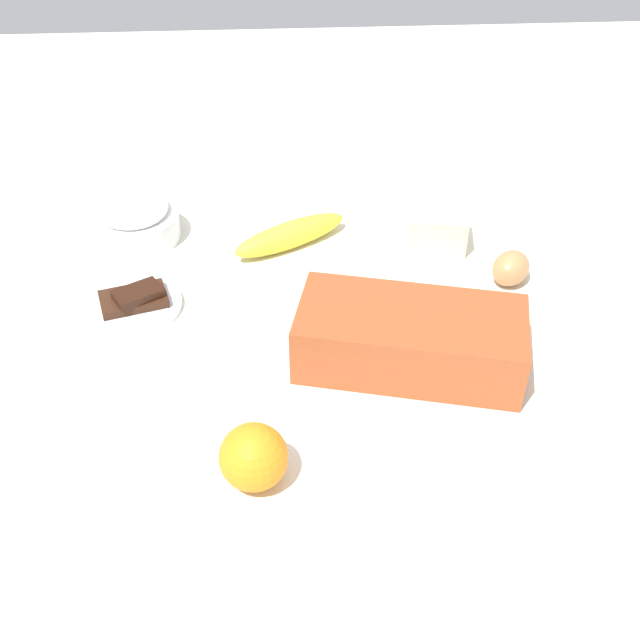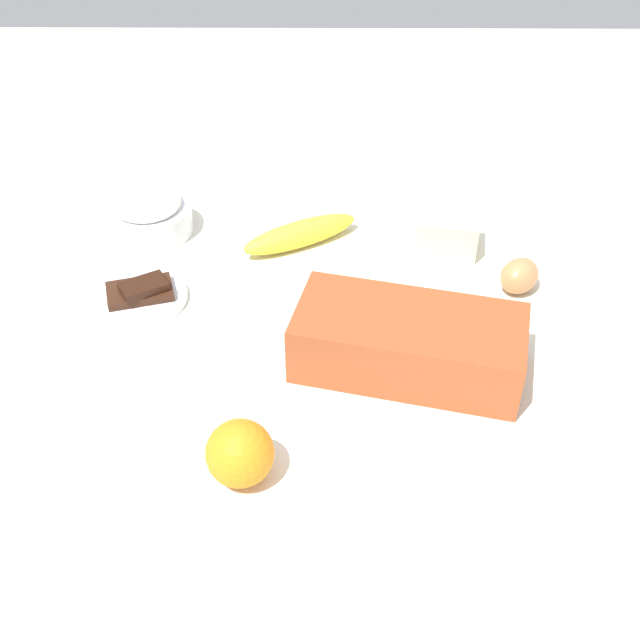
{
  "view_description": "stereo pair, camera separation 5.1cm",
  "coord_description": "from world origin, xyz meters",
  "px_view_note": "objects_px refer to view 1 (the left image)",
  "views": [
    {
      "loc": [
        -0.05,
        -0.77,
        0.67
      ],
      "look_at": [
        0.0,
        0.0,
        0.04
      ],
      "focal_mm": 43.61,
      "sensor_mm": 36.0,
      "label": 1
    },
    {
      "loc": [
        0.01,
        -0.77,
        0.67
      ],
      "look_at": [
        0.0,
        0.0,
        0.04
      ],
      "focal_mm": 43.61,
      "sensor_mm": 36.0,
      "label": 2
    }
  ],
  "objects_px": {
    "loaf_pan": "(410,338)",
    "egg_near_butter": "(511,268)",
    "flour_bowl": "(135,220)",
    "orange_fruit": "(254,457)",
    "butter_block": "(436,230)",
    "chocolate_plate": "(135,303)",
    "banana": "(290,235)"
  },
  "relations": [
    {
      "from": "loaf_pan",
      "to": "egg_near_butter",
      "type": "height_order",
      "value": "loaf_pan"
    },
    {
      "from": "flour_bowl",
      "to": "orange_fruit",
      "type": "xyz_separation_m",
      "value": [
        0.19,
        -0.49,
        0.0
      ]
    },
    {
      "from": "butter_block",
      "to": "egg_near_butter",
      "type": "distance_m",
      "value": 0.13
    },
    {
      "from": "loaf_pan",
      "to": "chocolate_plate",
      "type": "xyz_separation_m",
      "value": [
        -0.36,
        0.13,
        -0.03
      ]
    },
    {
      "from": "flour_bowl",
      "to": "banana",
      "type": "distance_m",
      "value": 0.24
    },
    {
      "from": "butter_block",
      "to": "egg_near_butter",
      "type": "relative_size",
      "value": 1.44
    },
    {
      "from": "orange_fruit",
      "to": "chocolate_plate",
      "type": "xyz_separation_m",
      "value": [
        -0.17,
        0.31,
        -0.03
      ]
    },
    {
      "from": "butter_block",
      "to": "loaf_pan",
      "type": "bearing_deg",
      "value": -107.1
    },
    {
      "from": "orange_fruit",
      "to": "egg_near_butter",
      "type": "bearing_deg",
      "value": 42.95
    },
    {
      "from": "egg_near_butter",
      "to": "loaf_pan",
      "type": "bearing_deg",
      "value": -136.48
    },
    {
      "from": "chocolate_plate",
      "to": "butter_block",
      "type": "bearing_deg",
      "value": 16.07
    },
    {
      "from": "loaf_pan",
      "to": "orange_fruit",
      "type": "height_order",
      "value": "loaf_pan"
    },
    {
      "from": "banana",
      "to": "butter_block",
      "type": "distance_m",
      "value": 0.22
    },
    {
      "from": "butter_block",
      "to": "egg_near_butter",
      "type": "height_order",
      "value": "butter_block"
    },
    {
      "from": "banana",
      "to": "butter_block",
      "type": "bearing_deg",
      "value": -3.82
    },
    {
      "from": "orange_fruit",
      "to": "banana",
      "type": "bearing_deg",
      "value": 83.4
    },
    {
      "from": "orange_fruit",
      "to": "butter_block",
      "type": "distance_m",
      "value": 0.52
    },
    {
      "from": "flour_bowl",
      "to": "banana",
      "type": "bearing_deg",
      "value": -8.75
    },
    {
      "from": "loaf_pan",
      "to": "orange_fruit",
      "type": "bearing_deg",
      "value": -123.99
    },
    {
      "from": "banana",
      "to": "orange_fruit",
      "type": "bearing_deg",
      "value": -96.6
    },
    {
      "from": "loaf_pan",
      "to": "flour_bowl",
      "type": "xyz_separation_m",
      "value": [
        -0.38,
        0.31,
        -0.01
      ]
    },
    {
      "from": "banana",
      "to": "egg_near_butter",
      "type": "relative_size",
      "value": 3.04
    },
    {
      "from": "loaf_pan",
      "to": "egg_near_butter",
      "type": "xyz_separation_m",
      "value": [
        0.17,
        0.16,
        -0.02
      ]
    },
    {
      "from": "flour_bowl",
      "to": "chocolate_plate",
      "type": "relative_size",
      "value": 1.03
    },
    {
      "from": "flour_bowl",
      "to": "butter_block",
      "type": "height_order",
      "value": "flour_bowl"
    },
    {
      "from": "loaf_pan",
      "to": "banana",
      "type": "height_order",
      "value": "loaf_pan"
    },
    {
      "from": "loaf_pan",
      "to": "flour_bowl",
      "type": "distance_m",
      "value": 0.49
    },
    {
      "from": "loaf_pan",
      "to": "egg_near_butter",
      "type": "distance_m",
      "value": 0.24
    },
    {
      "from": "loaf_pan",
      "to": "flour_bowl",
      "type": "bearing_deg",
      "value": 154.17
    },
    {
      "from": "flour_bowl",
      "to": "egg_near_butter",
      "type": "distance_m",
      "value": 0.57
    },
    {
      "from": "egg_near_butter",
      "to": "flour_bowl",
      "type": "bearing_deg",
      "value": 164.84
    },
    {
      "from": "loaf_pan",
      "to": "orange_fruit",
      "type": "relative_size",
      "value": 4.06
    }
  ]
}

